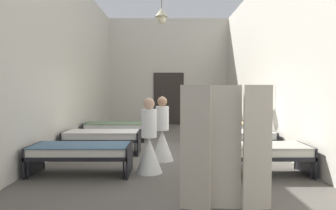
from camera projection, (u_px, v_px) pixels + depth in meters
name	position (u px, v px, depth m)	size (l,w,h in m)	color
ground_plane	(168.00, 155.00, 7.79)	(6.11, 13.53, 0.10)	#59544C
room_shell	(168.00, 61.00, 8.90)	(5.91, 13.13, 4.90)	beige
bed_left_row_0	(80.00, 152.00, 5.86)	(1.90, 0.84, 0.57)	black
bed_right_row_0	(257.00, 151.00, 5.87)	(1.90, 0.84, 0.57)	black
bed_left_row_1	(101.00, 136.00, 7.76)	(1.90, 0.84, 0.57)	black
bed_right_row_1	(235.00, 136.00, 7.77)	(1.90, 0.84, 0.57)	black
bed_left_row_2	(114.00, 127.00, 9.65)	(1.90, 0.84, 0.57)	black
bed_right_row_2	(221.00, 127.00, 9.67)	(1.90, 0.84, 0.57)	black
nurse_near_aisle	(161.00, 138.00, 6.98)	(0.52, 0.52, 1.49)	white
nurse_mid_aisle	(148.00, 146.00, 5.95)	(0.52, 0.52, 1.49)	white
privacy_screen	(225.00, 148.00, 4.11)	(1.25, 0.18, 1.70)	#BCB29E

